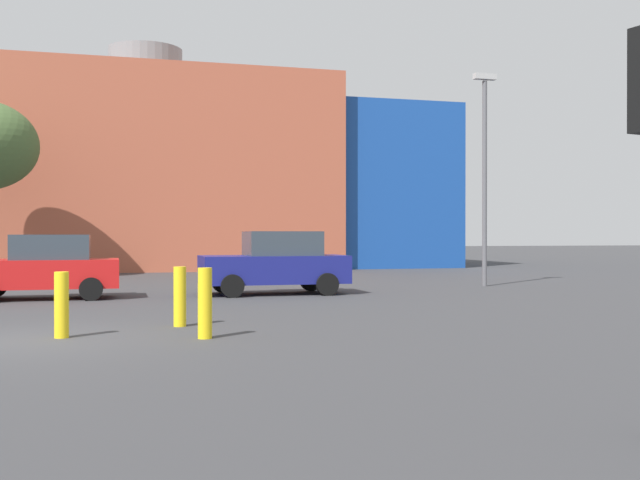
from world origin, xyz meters
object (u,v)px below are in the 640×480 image
Objects in this scene: parked_car_2 at (44,267)px; parked_car_3 at (276,263)px; bollard_yellow_1 at (205,303)px; bollard_yellow_2 at (180,297)px; street_lamp at (485,165)px; bollard_yellow_0 at (62,305)px.

parked_car_2 is 0.95× the size of parked_car_3.
parked_car_3 reaches higher than bollard_yellow_1.
bollard_yellow_2 is at bearing 64.66° from parked_car_3.
bollard_yellow_1 is (3.28, -9.15, -0.28)m from parked_car_2.
bollard_yellow_1 is 1.04× the size of bollard_yellow_2.
street_lamp is at bearing 44.45° from bollard_yellow_1.
parked_car_3 reaches higher than bollard_yellow_2.
bollard_yellow_2 is (-0.26, 1.84, -0.03)m from bollard_yellow_1.
bollard_yellow_1 is at bearing 70.69° from parked_car_3.
bollard_yellow_0 is 16.89m from street_lamp.
street_lamp reaches higher than bollard_yellow_1.
parked_car_3 is 0.59× the size of street_lamp.
parked_car_3 reaches higher than parked_car_2.
parked_car_2 is 6.49m from parked_car_3.
parked_car_3 is 3.76× the size of bollard_yellow_2.
parked_car_3 is 9.70m from bollard_yellow_1.
bollard_yellow_2 is (3.03, -7.31, -0.31)m from parked_car_2.
bollard_yellow_2 is 14.62m from street_lamp.
bollard_yellow_0 is 0.98× the size of bollard_yellow_2.
bollard_yellow_1 is 1.86m from bollard_yellow_2.
bollard_yellow_1 is (-3.21, -9.15, -0.33)m from parked_car_3.
bollard_yellow_2 is at bearing 112.48° from parked_car_2.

